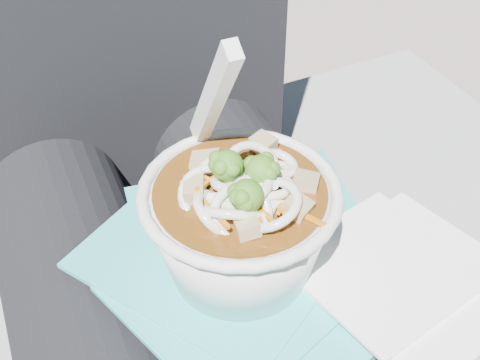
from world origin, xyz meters
name	(u,v)px	position (x,y,z in m)	size (l,w,h in m)	color
lap	(214,341)	(0.00, 0.00, 0.54)	(0.31, 0.48, 0.14)	black
person_body	(177,246)	(0.00, 0.09, 0.56)	(0.34, 0.94, 1.01)	black
plastic_bag	(263,267)	(0.04, 0.00, 0.62)	(0.28, 0.26, 0.01)	#29ADAD
napkins	(403,277)	(0.13, -0.06, 0.63)	(0.17, 0.17, 0.01)	white
udon_bowl	(240,219)	(0.02, 0.00, 0.67)	(0.14, 0.15, 0.19)	white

